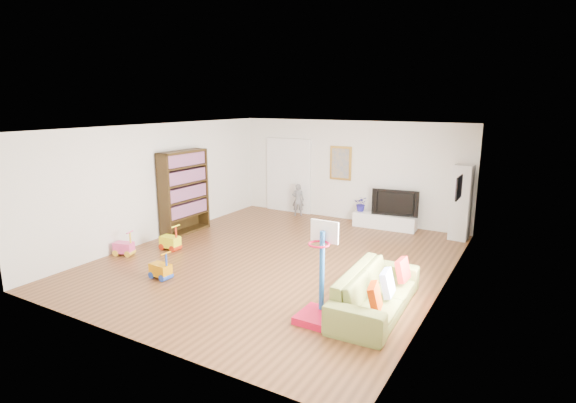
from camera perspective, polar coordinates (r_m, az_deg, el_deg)
The scene contains 25 objects.
floor at distance 9.38m, azimuth -1.23°, elevation -7.34°, with size 6.50×7.50×0.00m, color brown.
ceiling at distance 8.83m, azimuth -1.31°, elevation 9.37°, with size 6.50×7.50×0.00m, color white.
wall_back at distance 12.31m, azimuth 7.83°, elevation 3.87°, with size 6.50×0.00×2.70m, color silver.
wall_front at distance 6.22m, azimuth -19.57°, elevation -5.46°, with size 6.50×0.00×2.70m, color silver.
wall_left at distance 11.02m, azimuth -15.90°, elevation 2.47°, with size 0.00×7.50×2.70m, color silver.
wall_right at distance 7.87m, azimuth 19.43°, elevation -1.72°, with size 0.00×7.50×2.70m, color silver.
navy_accent at distance 9.13m, azimuth 21.23°, elevation 3.26°, with size 0.01×3.20×1.70m, color black.
olive_wainscot at distance 9.43m, azimuth 20.58°, elevation -4.86°, with size 0.01×3.20×1.00m, color brown.
doorway at distance 13.15m, azimuth 0.03°, elevation 3.22°, with size 1.45×0.06×2.10m, color white.
painting_back at distance 12.34m, azimuth 6.71°, elevation 4.86°, with size 0.62×0.06×0.92m, color gold.
artwork_right at distance 9.39m, azimuth 20.89°, elevation 1.66°, with size 0.04×0.56×0.46m, color #7F3F8C.
media_console at distance 11.81m, azimuth 12.16°, elevation -2.46°, with size 1.60×0.40×0.37m, color silver.
tall_cabinet at distance 11.23m, azimuth 21.14°, elevation -0.13°, with size 0.41×0.41×1.77m, color silver.
bookshelf at distance 11.28m, azimuth -13.05°, elevation 1.15°, with size 0.37×1.40×2.04m, color #31210D.
sofa at distance 7.21m, azimuth 11.10°, elevation -11.15°, with size 2.22×0.87×0.65m, color olive.
basketball_hoop at distance 6.65m, azimuth 3.67°, elevation -9.04°, with size 0.51×0.63×1.50m, color #BA092B.
ride_on_yellow at distance 10.20m, azimuth -14.77°, elevation -4.41°, with size 0.43×0.27×0.57m, color #F6FF1A.
ride_on_orange at distance 8.64m, azimuth -15.92°, elevation -7.75°, with size 0.40×0.25×0.53m, color orange.
ride_on_pink at distance 10.15m, azimuth -20.16°, elevation -5.00°, with size 0.40×0.24×0.53m, color #F54A93.
child at distance 12.74m, azimuth 1.28°, elevation 0.21°, with size 0.34×0.22×0.92m, color slate.
tv at distance 11.67m, azimuth 13.52°, elevation -0.06°, with size 1.16×0.15×0.67m, color black.
vase_plant at distance 11.92m, azimuth 9.30°, elevation -0.27°, with size 0.36×0.31×0.40m, color navy.
pillow_left at distance 6.54m, azimuth 10.98°, elevation -11.90°, with size 0.10×0.38×0.38m, color #AF2E00.
pillow_center at distance 7.07m, azimuth 12.54°, elevation -10.07°, with size 0.10×0.38×0.38m, color white.
pillow_right at distance 7.64m, azimuth 14.38°, elevation -8.39°, with size 0.10×0.36×0.36m, color red.
Camera 1 is at (4.57, -7.53, 3.20)m, focal length 28.00 mm.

